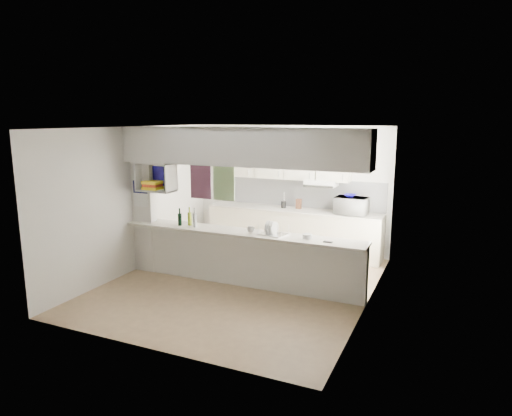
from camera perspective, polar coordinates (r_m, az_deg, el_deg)
The scene contains 16 objects.
floor at distance 7.77m, azimuth -2.01°, elevation -9.51°, with size 4.80×4.80×0.00m, color #947556.
ceiling at distance 7.27m, azimuth -2.16°, elevation 10.03°, with size 4.80×4.80×0.00m, color white.
wall_back at distance 9.59m, azimuth 4.23°, elevation 2.50°, with size 4.20×4.20×0.00m, color silver.
wall_left at distance 8.53m, azimuth -14.87°, elevation 1.06°, with size 4.80×4.80×0.00m, color silver.
wall_right at distance 6.77m, azimuth 14.10°, elevation -1.48°, with size 4.80×4.80×0.00m, color silver.
servery_partition at distance 7.42m, azimuth -3.30°, elevation 2.76°, with size 4.20×0.50×2.60m.
cubby_shelf at distance 8.09m, azimuth -12.34°, elevation 3.59°, with size 0.65×0.35×0.50m.
kitchen_run at distance 9.38m, azimuth 4.56°, elevation -0.65°, with size 3.60×0.63×2.24m.
microwave at distance 8.95m, azimuth 11.87°, elevation 0.27°, with size 0.61×0.41×0.34m, color white.
bowl at distance 8.92m, azimuth 11.68°, elevation 1.52°, with size 0.23×0.23×0.06m, color #120C86.
dish_rack at distance 7.27m, azimuth 2.17°, elevation -2.66°, with size 0.47×0.40×0.22m.
cup at distance 7.34m, azimuth -0.67°, elevation -2.71°, with size 0.12×0.12×0.10m, color white.
wine_bottles at distance 7.91m, azimuth -8.46°, elevation -1.37°, with size 0.37×0.15×0.34m.
plastic_tubs at distance 7.06m, azimuth 6.56°, elevation -3.58°, with size 0.49×0.18×0.07m.
utensil_jar at distance 9.42m, azimuth 3.47°, elevation 0.44°, with size 0.10×0.10×0.14m, color black.
knife_block at distance 9.34m, azimuth 5.35°, elevation 0.52°, with size 0.10×0.08×0.20m, color #4C2C1A.
Camera 1 is at (3.20, -6.52, 2.75)m, focal length 32.00 mm.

